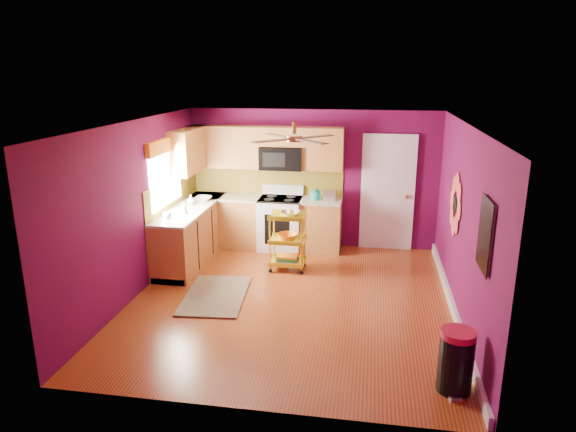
# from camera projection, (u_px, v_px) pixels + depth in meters

# --- Properties ---
(ground) EXTENTS (5.00, 5.00, 0.00)m
(ground) POSITION_uv_depth(u_px,v_px,m) (292.00, 300.00, 7.34)
(ground) COLOR maroon
(ground) RESTS_ON ground
(room_envelope) EXTENTS (4.54, 5.04, 2.52)m
(room_envelope) POSITION_uv_depth(u_px,v_px,m) (294.00, 189.00, 6.89)
(room_envelope) COLOR #590A3E
(room_envelope) RESTS_ON ground
(lower_cabinets) EXTENTS (2.81, 2.31, 0.94)m
(lower_cabinets) POSITION_uv_depth(u_px,v_px,m) (233.00, 229.00, 9.15)
(lower_cabinets) COLOR #985C29
(lower_cabinets) RESTS_ON ground
(electric_range) EXTENTS (0.76, 0.66, 1.13)m
(electric_range) POSITION_uv_depth(u_px,v_px,m) (280.00, 223.00, 9.35)
(electric_range) COLOR white
(electric_range) RESTS_ON ground
(upper_cabinetry) EXTENTS (2.80, 2.30, 1.26)m
(upper_cabinetry) POSITION_uv_depth(u_px,v_px,m) (242.00, 150.00, 9.10)
(upper_cabinetry) COLOR #985C29
(upper_cabinetry) RESTS_ON ground
(left_window) EXTENTS (0.08, 1.35, 1.08)m
(left_window) POSITION_uv_depth(u_px,v_px,m) (165.00, 163.00, 8.20)
(left_window) COLOR white
(left_window) RESTS_ON ground
(panel_door) EXTENTS (0.95, 0.11, 2.15)m
(panel_door) POSITION_uv_depth(u_px,v_px,m) (387.00, 194.00, 9.19)
(panel_door) COLOR white
(panel_door) RESTS_ON ground
(right_wall_art) EXTENTS (0.04, 2.74, 1.04)m
(right_wall_art) POSITION_uv_depth(u_px,v_px,m) (467.00, 216.00, 6.27)
(right_wall_art) COLOR black
(right_wall_art) RESTS_ON ground
(ceiling_fan) EXTENTS (1.01, 1.01, 0.26)m
(ceiling_fan) POSITION_uv_depth(u_px,v_px,m) (294.00, 138.00, 6.90)
(ceiling_fan) COLOR #BF8C3F
(ceiling_fan) RESTS_ON ground
(shag_rug) EXTENTS (0.98, 1.47, 0.02)m
(shag_rug) POSITION_uv_depth(u_px,v_px,m) (216.00, 295.00, 7.46)
(shag_rug) COLOR black
(shag_rug) RESTS_ON ground
(rolling_cart) EXTENTS (0.57, 0.42, 1.03)m
(rolling_cart) POSITION_uv_depth(u_px,v_px,m) (288.00, 239.00, 8.31)
(rolling_cart) COLOR yellow
(rolling_cart) RESTS_ON ground
(trash_can) EXTENTS (0.44, 0.44, 0.67)m
(trash_can) POSITION_uv_depth(u_px,v_px,m) (456.00, 361.00, 5.19)
(trash_can) COLOR black
(trash_can) RESTS_ON ground
(teal_kettle) EXTENTS (0.18, 0.18, 0.21)m
(teal_kettle) POSITION_uv_depth(u_px,v_px,m) (316.00, 195.00, 9.13)
(teal_kettle) COLOR #128D81
(teal_kettle) RESTS_ON lower_cabinets
(toaster) EXTENTS (0.22, 0.15, 0.18)m
(toaster) POSITION_uv_depth(u_px,v_px,m) (329.00, 195.00, 9.08)
(toaster) COLOR beige
(toaster) RESTS_ON lower_cabinets
(soap_bottle_a) EXTENTS (0.08, 0.08, 0.18)m
(soap_bottle_a) POSITION_uv_depth(u_px,v_px,m) (183.00, 208.00, 8.25)
(soap_bottle_a) COLOR #EA3F72
(soap_bottle_a) RESTS_ON lower_cabinets
(soap_bottle_b) EXTENTS (0.14, 0.14, 0.17)m
(soap_bottle_b) POSITION_uv_depth(u_px,v_px,m) (191.00, 199.00, 8.80)
(soap_bottle_b) COLOR white
(soap_bottle_b) RESTS_ON lower_cabinets
(counter_dish) EXTENTS (0.29, 0.29, 0.07)m
(counter_dish) POSITION_uv_depth(u_px,v_px,m) (204.00, 199.00, 9.07)
(counter_dish) COLOR white
(counter_dish) RESTS_ON lower_cabinets
(counter_cup) EXTENTS (0.13, 0.13, 0.10)m
(counter_cup) POSITION_uv_depth(u_px,v_px,m) (167.00, 215.00, 7.98)
(counter_cup) COLOR white
(counter_cup) RESTS_ON lower_cabinets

